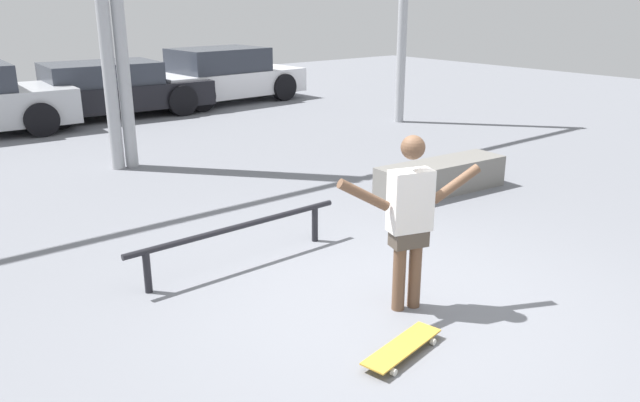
# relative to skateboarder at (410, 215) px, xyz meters

# --- Properties ---
(ground_plane) EXTENTS (36.00, 36.00, 0.00)m
(ground_plane) POSITION_rel_skateboarder_xyz_m (-0.05, 0.10, -0.86)
(ground_plane) COLOR slate
(skateboarder) EXTENTS (1.29, 0.47, 1.54)m
(skateboarder) POSITION_rel_skateboarder_xyz_m (0.00, 0.00, 0.00)
(skateboarder) COLOR brown
(skateboarder) RESTS_ON ground_plane
(skateboard) EXTENTS (0.83, 0.36, 0.08)m
(skateboard) POSITION_rel_skateboarder_xyz_m (-0.57, -0.52, -0.80)
(skateboard) COLOR gold
(skateboard) RESTS_ON ground_plane
(grind_box) EXTENTS (2.03, 0.73, 0.43)m
(grind_box) POSITION_rel_skateboarder_xyz_m (2.88, 2.10, -0.64)
(grind_box) COLOR slate
(grind_box) RESTS_ON ground_plane
(grind_rail) EXTENTS (2.43, 0.12, 0.43)m
(grind_rail) POSITION_rel_skateboarder_xyz_m (-0.64, 1.72, -0.52)
(grind_rail) COLOR black
(grind_rail) RESTS_ON ground_plane
(parked_car_black) EXTENTS (4.49, 2.19, 1.22)m
(parked_car_black) POSITION_rel_skateboarder_xyz_m (1.47, 10.76, -0.25)
(parked_car_black) COLOR black
(parked_car_black) RESTS_ON ground_plane
(parked_car_white) EXTENTS (4.18, 2.15, 1.38)m
(parked_car_white) POSITION_rel_skateboarder_xyz_m (4.57, 10.95, -0.19)
(parked_car_white) COLOR white
(parked_car_white) RESTS_ON ground_plane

